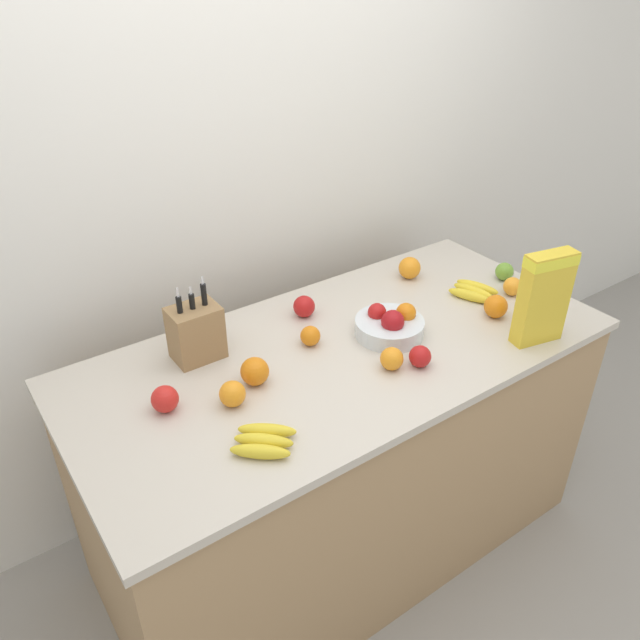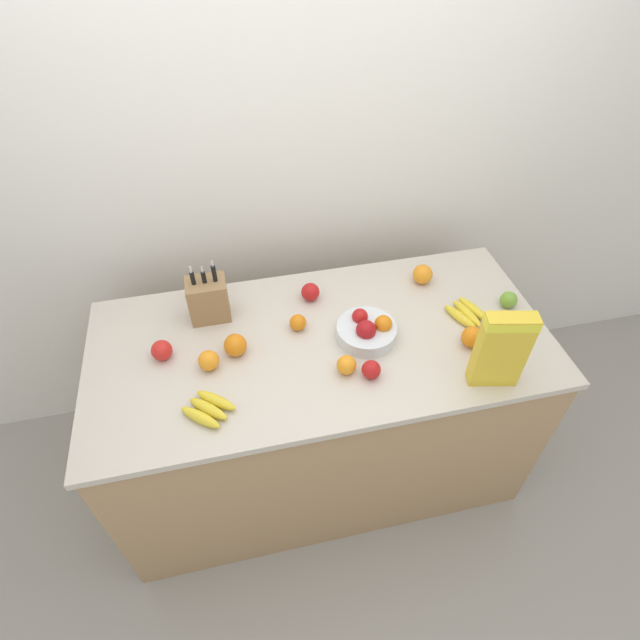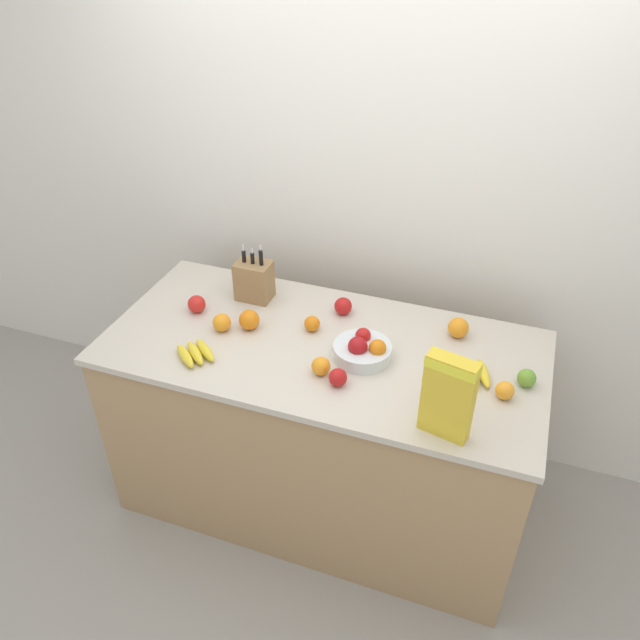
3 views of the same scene
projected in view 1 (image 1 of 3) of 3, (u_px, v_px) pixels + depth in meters
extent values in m
plane|color=gray|center=(339.00, 535.00, 2.57)|extent=(14.00, 14.00, 0.00)
cube|color=silver|center=(242.00, 189.00, 2.34)|extent=(9.00, 0.06, 2.60)
cube|color=tan|center=(341.00, 455.00, 2.33)|extent=(1.80, 0.83, 0.91)
cube|color=beige|center=(344.00, 352.00, 2.09)|extent=(1.83, 0.86, 0.03)
cube|color=#937047|center=(196.00, 333.00, 1.99)|extent=(0.16, 0.12, 0.18)
cylinder|color=black|center=(179.00, 305.00, 1.91)|extent=(0.02, 0.02, 0.05)
cube|color=silver|center=(178.00, 292.00, 1.89)|extent=(0.01, 0.00, 0.03)
cylinder|color=black|center=(192.00, 301.00, 1.93)|extent=(0.02, 0.02, 0.05)
cube|color=silver|center=(191.00, 290.00, 1.91)|extent=(0.01, 0.00, 0.03)
cylinder|color=black|center=(204.00, 294.00, 1.95)|extent=(0.02, 0.02, 0.07)
cube|color=silver|center=(202.00, 280.00, 1.92)|extent=(0.01, 0.00, 0.03)
cube|color=gold|center=(543.00, 298.00, 2.04)|extent=(0.18, 0.10, 0.32)
cube|color=yellow|center=(552.00, 261.00, 1.97)|extent=(0.19, 0.10, 0.04)
cylinder|color=silver|center=(389.00, 327.00, 2.14)|extent=(0.24, 0.24, 0.06)
sphere|color=orange|center=(406.00, 313.00, 2.14)|extent=(0.07, 0.07, 0.07)
sphere|color=red|center=(377.00, 312.00, 2.14)|extent=(0.06, 0.06, 0.06)
sphere|color=#A31419|center=(393.00, 322.00, 2.09)|extent=(0.08, 0.08, 0.08)
ellipsoid|color=yellow|center=(470.00, 296.00, 2.34)|extent=(0.10, 0.17, 0.04)
ellipsoid|color=yellow|center=(474.00, 291.00, 2.37)|extent=(0.08, 0.17, 0.04)
ellipsoid|color=yellow|center=(477.00, 287.00, 2.40)|extent=(0.09, 0.17, 0.04)
ellipsoid|color=yellow|center=(260.00, 452.00, 1.64)|extent=(0.15, 0.14, 0.04)
ellipsoid|color=yellow|center=(264.00, 441.00, 1.67)|extent=(0.15, 0.14, 0.04)
ellipsoid|color=yellow|center=(267.00, 430.00, 1.71)|extent=(0.15, 0.13, 0.04)
sphere|color=red|center=(304.00, 306.00, 2.24)|extent=(0.08, 0.08, 0.08)
sphere|color=red|center=(165.00, 399.00, 1.79)|extent=(0.08, 0.08, 0.08)
sphere|color=#6B9E33|center=(504.00, 272.00, 2.47)|extent=(0.07, 0.07, 0.07)
sphere|color=red|center=(420.00, 356.00, 1.98)|extent=(0.07, 0.07, 0.07)
sphere|color=orange|center=(310.00, 336.00, 2.08)|extent=(0.07, 0.07, 0.07)
sphere|color=orange|center=(496.00, 306.00, 2.23)|extent=(0.08, 0.08, 0.08)
sphere|color=orange|center=(232.00, 394.00, 1.81)|extent=(0.08, 0.08, 0.08)
sphere|color=orange|center=(255.00, 371.00, 1.90)|extent=(0.09, 0.09, 0.09)
sphere|color=orange|center=(513.00, 286.00, 2.37)|extent=(0.07, 0.07, 0.07)
sphere|color=orange|center=(410.00, 268.00, 2.48)|extent=(0.09, 0.09, 0.09)
sphere|color=orange|center=(392.00, 359.00, 1.96)|extent=(0.07, 0.07, 0.07)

